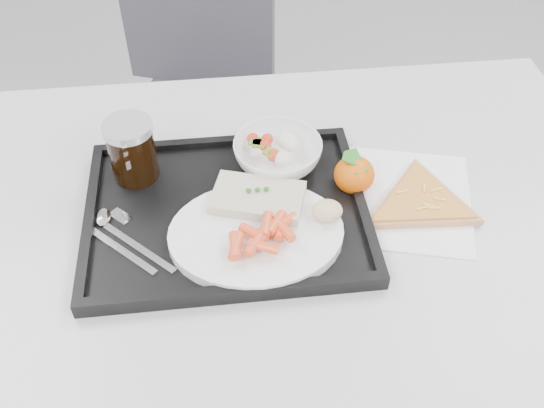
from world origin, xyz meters
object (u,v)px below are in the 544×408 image
at_px(tray, 227,212).
at_px(cola_glass, 132,149).
at_px(table, 281,237).
at_px(chair, 202,84).
at_px(dinner_plate, 256,234).
at_px(pizza_slice, 421,202).
at_px(salad_bowl, 278,154).
at_px(tangerine, 354,175).

xyz_separation_m(tray, cola_glass, (-0.15, 0.10, 0.06)).
distance_m(table, chair, 0.72).
xyz_separation_m(tray, dinner_plate, (0.04, -0.07, 0.02)).
bearing_deg(pizza_slice, table, 175.85).
relative_size(chair, salad_bowl, 6.11).
bearing_deg(dinner_plate, table, 55.77).
distance_m(chair, cola_glass, 0.67).
bearing_deg(cola_glass, chair, 79.47).
relative_size(dinner_plate, tangerine, 3.40).
distance_m(tangerine, pizza_slice, 0.12).
bearing_deg(salad_bowl, chair, 102.31).
bearing_deg(table, salad_bowl, 86.42).
relative_size(chair, dinner_plate, 3.44).
xyz_separation_m(chair, tray, (0.04, -0.70, 0.22)).
height_order(cola_glass, tangerine, cola_glass).
distance_m(table, tangerine, 0.17).
xyz_separation_m(dinner_plate, tangerine, (0.17, 0.10, 0.01)).
height_order(tray, pizza_slice, tray).
bearing_deg(tray, dinner_plate, -57.64).
height_order(dinner_plate, cola_glass, cola_glass).
xyz_separation_m(table, cola_glass, (-0.24, 0.10, 0.14)).
distance_m(tray, pizza_slice, 0.32).
relative_size(tray, cola_glass, 4.17).
relative_size(chair, tray, 2.07).
xyz_separation_m(table, tray, (-0.09, -0.00, 0.08)).
distance_m(chair, tray, 0.74).
bearing_deg(cola_glass, tangerine, -10.06).
xyz_separation_m(tangerine, pizza_slice, (0.10, -0.05, -0.02)).
relative_size(chair, cola_glass, 8.61).
relative_size(tray, pizza_slice, 1.49).
bearing_deg(chair, pizza_slice, -63.59).
relative_size(cola_glass, pizza_slice, 0.36).
distance_m(chair, dinner_plate, 0.81).
distance_m(chair, tangerine, 0.75).
height_order(tray, cola_glass, cola_glass).
bearing_deg(chair, dinner_plate, -84.22).
distance_m(cola_glass, pizza_slice, 0.48).
bearing_deg(cola_glass, salad_bowl, -0.17).
height_order(cola_glass, pizza_slice, cola_glass).
bearing_deg(pizza_slice, dinner_plate, -169.24).
xyz_separation_m(cola_glass, pizza_slice, (0.47, -0.12, -0.06)).
height_order(tray, dinner_plate, dinner_plate).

